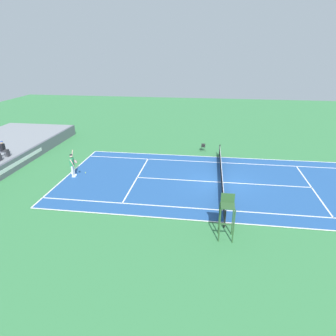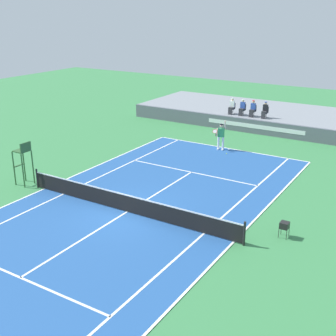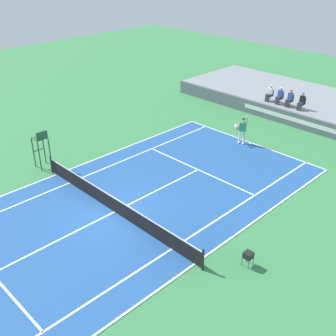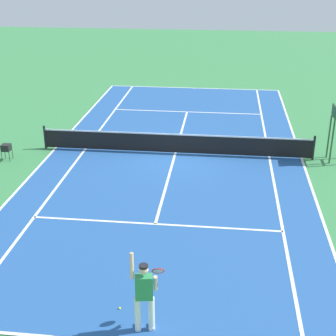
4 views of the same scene
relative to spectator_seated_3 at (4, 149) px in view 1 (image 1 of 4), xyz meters
The scene contains 9 objects.
ground_plane 17.59m from the spectator_seated_3, 91.21° to the right, with size 80.00×80.00×0.00m, color #387F47.
court 17.59m from the spectator_seated_3, 91.21° to the right, with size 11.08×23.88×0.03m.
net 17.55m from the spectator_seated_3, 91.21° to the right, with size 11.98×0.10×1.07m.
barrier_wall 1.52m from the spectator_seated_3, 111.80° to the right, with size 22.26×0.25×1.08m.
spectator_seated_3 is the anchor object (origin of this frame).
tennis_player 6.24m from the spectator_seated_3, 97.70° to the right, with size 0.75×0.72×2.08m.
tennis_ball 6.98m from the spectator_seated_3, 90.69° to the right, with size 0.07×0.07×0.07m, color #D1E533.
umpire_chair 18.94m from the spectator_seated_3, 112.46° to the right, with size 0.77×0.77×2.44m.
ball_hopper 17.36m from the spectator_seated_3, 67.11° to the right, with size 0.36×0.36×0.70m.
Camera 1 is at (-20.10, 1.20, 9.25)m, focal length 31.28 mm.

